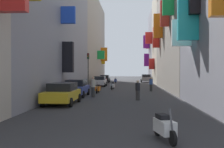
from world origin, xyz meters
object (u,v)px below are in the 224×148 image
(scooter_silver, at_px, (112,86))
(pedestrian_near_right, at_px, (151,84))
(parked_car_black, at_px, (105,78))
(scooter_orange, at_px, (98,88))
(pedestrian_near_left, at_px, (93,87))
(parked_car_blue, at_px, (76,88))
(parked_car_silver, at_px, (99,81))
(scooter_white, at_px, (164,127))
(parked_car_red, at_px, (100,80))
(parked_car_yellow, at_px, (62,93))
(pedestrian_crossing, at_px, (138,90))
(traffic_light_near_corner, at_px, (88,65))
(scooter_blue, at_px, (115,81))
(parked_car_grey, at_px, (146,78))

(scooter_silver, relative_size, pedestrian_near_right, 1.26)
(parked_car_black, bearing_deg, scooter_silver, -82.03)
(scooter_orange, bearing_deg, pedestrian_near_left, -88.80)
(parked_car_blue, distance_m, parked_car_silver, 15.17)
(parked_car_silver, distance_m, scooter_silver, 6.37)
(pedestrian_near_left, bearing_deg, scooter_white, -73.54)
(parked_car_red, bearing_deg, parked_car_silver, -85.02)
(scooter_white, bearing_deg, pedestrian_near_left, 106.46)
(parked_car_yellow, xyz_separation_m, pedestrian_crossing, (5.26, 2.86, -0.00))
(parked_car_red, xyz_separation_m, traffic_light_near_corner, (-0.57, -9.46, 2.35))
(scooter_blue, bearing_deg, parked_car_yellow, -93.89)
(parked_car_blue, relative_size, scooter_blue, 2.35)
(scooter_blue, xyz_separation_m, pedestrian_crossing, (3.17, -27.80, 0.31))
(parked_car_blue, distance_m, scooter_white, 16.29)
(parked_car_yellow, distance_m, scooter_orange, 9.53)
(pedestrian_near_left, bearing_deg, scooter_blue, 88.58)
(parked_car_blue, bearing_deg, traffic_light_near_corner, 93.27)
(parked_car_grey, relative_size, pedestrian_near_right, 2.64)
(parked_car_red, bearing_deg, scooter_orange, -84.75)
(parked_car_grey, relative_size, parked_car_blue, 0.91)
(parked_car_yellow, relative_size, parked_car_silver, 1.09)
(parked_car_black, bearing_deg, pedestrian_near_left, -86.85)
(parked_car_red, distance_m, scooter_silver, 11.89)
(parked_car_blue, bearing_deg, parked_car_grey, 74.82)
(parked_car_yellow, xyz_separation_m, scooter_blue, (2.08, 30.66, -0.31))
(pedestrian_crossing, bearing_deg, parked_car_blue, 152.22)
(scooter_white, height_order, pedestrian_near_left, pedestrian_near_left)
(parked_car_blue, height_order, scooter_silver, parked_car_blue)
(parked_car_grey, height_order, parked_car_silver, parked_car_grey)
(parked_car_blue, height_order, pedestrian_near_left, pedestrian_near_left)
(pedestrian_near_left, bearing_deg, scooter_orange, 91.20)
(scooter_orange, distance_m, pedestrian_near_left, 4.26)
(scooter_blue, xyz_separation_m, pedestrian_near_left, (-0.63, -25.47, 0.43))
(scooter_blue, relative_size, pedestrian_near_right, 1.23)
(scooter_silver, height_order, scooter_white, same)
(parked_car_blue, height_order, parked_car_yellow, parked_car_blue)
(parked_car_blue, relative_size, parked_car_silver, 1.12)
(pedestrian_crossing, bearing_deg, scooter_orange, 120.67)
(parked_car_grey, bearing_deg, parked_car_silver, -118.31)
(parked_car_grey, relative_size, pedestrian_near_left, 2.30)
(scooter_blue, bearing_deg, pedestrian_near_left, -91.42)
(pedestrian_near_right, bearing_deg, scooter_white, -93.19)
(parked_car_grey, bearing_deg, scooter_orange, -104.16)
(parked_car_grey, relative_size, parked_car_black, 0.93)
(parked_car_black, height_order, pedestrian_near_right, pedestrian_near_right)
(pedestrian_near_left, height_order, pedestrian_near_right, pedestrian_near_left)
(scooter_orange, relative_size, pedestrian_near_left, 1.03)
(parked_car_yellow, bearing_deg, pedestrian_near_right, 60.19)
(parked_car_blue, height_order, pedestrian_near_right, pedestrian_near_right)
(parked_car_black, distance_m, scooter_white, 43.73)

